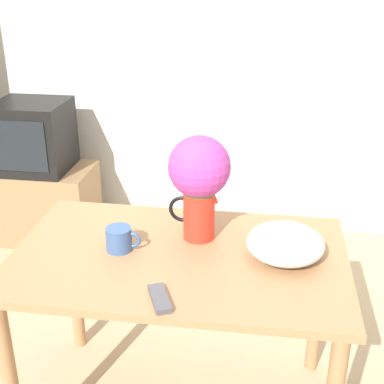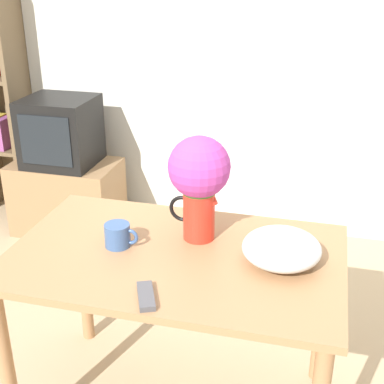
{
  "view_description": "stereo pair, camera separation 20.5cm",
  "coord_description": "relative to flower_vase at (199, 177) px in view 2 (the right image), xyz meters",
  "views": [
    {
      "loc": [
        0.37,
        -1.74,
        1.84
      ],
      "look_at": [
        0.09,
        0.17,
        0.99
      ],
      "focal_mm": 50.0,
      "sensor_mm": 36.0,
      "label": 1
    },
    {
      "loc": [
        0.57,
        -1.7,
        1.84
      ],
      "look_at": [
        0.09,
        0.17,
        0.99
      ],
      "focal_mm": 50.0,
      "sensor_mm": 36.0,
      "label": 2
    }
  ],
  "objects": [
    {
      "name": "wall_back",
      "position": [
        -0.11,
        1.71,
        0.24
      ],
      "size": [
        8.0,
        0.05,
        2.6
      ],
      "color": "silver",
      "rests_on": "ground_plane"
    },
    {
      "name": "table",
      "position": [
        -0.06,
        -0.14,
        -0.38
      ],
      "size": [
        1.3,
        0.81,
        0.79
      ],
      "color": "#A3754C",
      "rests_on": "ground_plane"
    },
    {
      "name": "flower_vase",
      "position": [
        0.0,
        0.0,
        0.0
      ],
      "size": [
        0.25,
        0.25,
        0.43
      ],
      "color": "red",
      "rests_on": "table"
    },
    {
      "name": "coffee_mug",
      "position": [
        -0.29,
        -0.15,
        -0.22
      ],
      "size": [
        0.14,
        0.1,
        0.09
      ],
      "color": "#385689",
      "rests_on": "table"
    },
    {
      "name": "white_bowl",
      "position": [
        0.35,
        -0.11,
        -0.21
      ],
      "size": [
        0.3,
        0.3,
        0.12
      ],
      "color": "silver",
      "rests_on": "table"
    },
    {
      "name": "remote_control",
      "position": [
        -0.07,
        -0.46,
        -0.26
      ],
      "size": [
        0.11,
        0.16,
        0.02
      ],
      "color": "#4C4C51",
      "rests_on": "table"
    },
    {
      "name": "tv_stand",
      "position": [
        -1.29,
        1.29,
        -0.8
      ],
      "size": [
        0.74,
        0.45,
        0.52
      ],
      "color": "#8E6B47",
      "rests_on": "ground_plane"
    },
    {
      "name": "tv_set",
      "position": [
        -1.29,
        1.29,
        -0.31
      ],
      "size": [
        0.46,
        0.44,
        0.46
      ],
      "color": "black",
      "rests_on": "tv_stand"
    }
  ]
}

